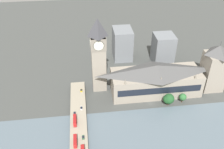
{
  "coord_description": "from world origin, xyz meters",
  "views": [
    {
      "loc": [
        -162.17,
        55.27,
        148.89
      ],
      "look_at": [
        22.17,
        32.06,
        19.59
      ],
      "focal_mm": 40.0,
      "sensor_mm": 36.0,
      "label": 1
    }
  ],
  "objects_px": {
    "parliament_hall": "(156,79)",
    "car_northbound_lead": "(81,90)",
    "double_decker_bus_lead": "(75,120)",
    "double_decker_bus_rear": "(75,141)",
    "car_northbound_mid": "(83,137)",
    "car_southbound_mid": "(75,113)",
    "clock_tower": "(98,53)",
    "car_northbound_tail": "(81,108)",
    "road_bridge": "(79,135)",
    "victoria_tower": "(214,67)"
  },
  "relations": [
    {
      "from": "parliament_hall",
      "to": "car_northbound_lead",
      "type": "height_order",
      "value": "parliament_hall"
    },
    {
      "from": "parliament_hall",
      "to": "clock_tower",
      "type": "distance_m",
      "value": 57.82
    },
    {
      "from": "victoria_tower",
      "to": "car_northbound_tail",
      "type": "relative_size",
      "value": 10.69
    },
    {
      "from": "double_decker_bus_lead",
      "to": "double_decker_bus_rear",
      "type": "bearing_deg",
      "value": -179.65
    },
    {
      "from": "parliament_hall",
      "to": "road_bridge",
      "type": "xyz_separation_m",
      "value": [
        -48.42,
        72.2,
        -11.35
      ]
    },
    {
      "from": "car_northbound_lead",
      "to": "car_southbound_mid",
      "type": "distance_m",
      "value": 30.75
    },
    {
      "from": "car_northbound_tail",
      "to": "car_northbound_mid",
      "type": "bearing_deg",
      "value": -178.97
    },
    {
      "from": "double_decker_bus_rear",
      "to": "car_northbound_lead",
      "type": "height_order",
      "value": "double_decker_bus_rear"
    },
    {
      "from": "parliament_hall",
      "to": "double_decker_bus_lead",
      "type": "distance_m",
      "value": 83.27
    },
    {
      "from": "car_northbound_tail",
      "to": "parliament_hall",
      "type": "bearing_deg",
      "value": -74.06
    },
    {
      "from": "parliament_hall",
      "to": "car_northbound_mid",
      "type": "relative_size",
      "value": 20.93
    },
    {
      "from": "victoria_tower",
      "to": "car_northbound_mid",
      "type": "xyz_separation_m",
      "value": [
        -52.1,
        123.32,
        -18.14
      ]
    },
    {
      "from": "double_decker_bus_lead",
      "to": "car_southbound_mid",
      "type": "xyz_separation_m",
      "value": [
        10.0,
        0.41,
        -1.99
      ]
    },
    {
      "from": "double_decker_bus_lead",
      "to": "car_northbound_tail",
      "type": "relative_size",
      "value": 2.27
    },
    {
      "from": "car_northbound_lead",
      "to": "victoria_tower",
      "type": "bearing_deg",
      "value": -91.99
    },
    {
      "from": "car_northbound_lead",
      "to": "double_decker_bus_rear",
      "type": "bearing_deg",
      "value": 174.65
    },
    {
      "from": "parliament_hall",
      "to": "car_southbound_mid",
      "type": "distance_m",
      "value": 80.09
    },
    {
      "from": "car_northbound_lead",
      "to": "car_northbound_tail",
      "type": "height_order",
      "value": "car_northbound_lead"
    },
    {
      "from": "double_decker_bus_lead",
      "to": "car_northbound_mid",
      "type": "bearing_deg",
      "value": -159.92
    },
    {
      "from": "parliament_hall",
      "to": "car_northbound_mid",
      "type": "distance_m",
      "value": 86.86
    },
    {
      "from": "victoria_tower",
      "to": "car_northbound_tail",
      "type": "bearing_deg",
      "value": 99.12
    },
    {
      "from": "double_decker_bus_lead",
      "to": "car_northbound_lead",
      "type": "relative_size",
      "value": 2.76
    },
    {
      "from": "double_decker_bus_lead",
      "to": "car_northbound_tail",
      "type": "bearing_deg",
      "value": -18.62
    },
    {
      "from": "double_decker_bus_rear",
      "to": "car_northbound_tail",
      "type": "height_order",
      "value": "double_decker_bus_rear"
    },
    {
      "from": "double_decker_bus_rear",
      "to": "car_southbound_mid",
      "type": "xyz_separation_m",
      "value": [
        30.79,
        0.53,
        -1.91
      ]
    },
    {
      "from": "double_decker_bus_lead",
      "to": "car_northbound_lead",
      "type": "xyz_separation_m",
      "value": [
        40.11,
        -5.83,
        -1.95
      ]
    },
    {
      "from": "clock_tower",
      "to": "car_northbound_lead",
      "type": "height_order",
      "value": "clock_tower"
    },
    {
      "from": "road_bridge",
      "to": "double_decker_bus_lead",
      "type": "bearing_deg",
      "value": 11.55
    },
    {
      "from": "parliament_hall",
      "to": "road_bridge",
      "type": "relative_size",
      "value": 0.61
    },
    {
      "from": "car_northbound_lead",
      "to": "car_northbound_mid",
      "type": "height_order",
      "value": "car_northbound_lead"
    },
    {
      "from": "road_bridge",
      "to": "car_northbound_lead",
      "type": "bearing_deg",
      "value": -3.52
    },
    {
      "from": "clock_tower",
      "to": "car_northbound_lead",
      "type": "xyz_separation_m",
      "value": [
        -8.51,
        17.7,
        -33.27
      ]
    },
    {
      "from": "car_southbound_mid",
      "to": "double_decker_bus_lead",
      "type": "bearing_deg",
      "value": -177.66
    },
    {
      "from": "car_northbound_mid",
      "to": "car_southbound_mid",
      "type": "bearing_deg",
      "value": 13.6
    },
    {
      "from": "clock_tower",
      "to": "car_northbound_mid",
      "type": "height_order",
      "value": "clock_tower"
    },
    {
      "from": "victoria_tower",
      "to": "double_decker_bus_lead",
      "type": "distance_m",
      "value": 135.1
    },
    {
      "from": "parliament_hall",
      "to": "victoria_tower",
      "type": "height_order",
      "value": "victoria_tower"
    },
    {
      "from": "car_southbound_mid",
      "to": "victoria_tower",
      "type": "bearing_deg",
      "value": -78.74
    },
    {
      "from": "double_decker_bus_lead",
      "to": "double_decker_bus_rear",
      "type": "xyz_separation_m",
      "value": [
        -20.79,
        -0.13,
        -0.08
      ]
    },
    {
      "from": "parliament_hall",
      "to": "clock_tower",
      "type": "relative_size",
      "value": 1.15
    },
    {
      "from": "road_bridge",
      "to": "car_northbound_mid",
      "type": "distance_m",
      "value": 5.16
    },
    {
      "from": "parliament_hall",
      "to": "car_northbound_lead",
      "type": "xyz_separation_m",
      "value": [
        4.34,
        68.95,
        -9.79
      ]
    },
    {
      "from": "car_northbound_tail",
      "to": "car_southbound_mid",
      "type": "bearing_deg",
      "value": 135.79
    },
    {
      "from": "clock_tower",
      "to": "car_northbound_tail",
      "type": "height_order",
      "value": "clock_tower"
    },
    {
      "from": "clock_tower",
      "to": "car_northbound_tail",
      "type": "relative_size",
      "value": 15.26
    },
    {
      "from": "clock_tower",
      "to": "car_northbound_lead",
      "type": "distance_m",
      "value": 38.64
    },
    {
      "from": "double_decker_bus_rear",
      "to": "car_northbound_mid",
      "type": "xyz_separation_m",
      "value": [
        4.52,
        -5.82,
        -1.96
      ]
    },
    {
      "from": "parliament_hall",
      "to": "car_northbound_lead",
      "type": "distance_m",
      "value": 69.78
    },
    {
      "from": "victoria_tower",
      "to": "car_northbound_lead",
      "type": "height_order",
      "value": "victoria_tower"
    },
    {
      "from": "car_northbound_tail",
      "to": "double_decker_bus_lead",
      "type": "bearing_deg",
      "value": 161.38
    }
  ]
}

